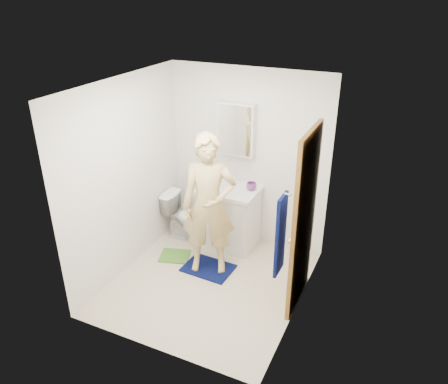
% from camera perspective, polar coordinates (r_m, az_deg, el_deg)
% --- Properties ---
extents(floor, '(2.20, 2.40, 0.02)m').
position_cam_1_polar(floor, '(5.48, -1.94, -11.70)').
color(floor, beige).
rests_on(floor, ground).
extents(ceiling, '(2.20, 2.40, 0.02)m').
position_cam_1_polar(ceiling, '(4.45, -2.42, 13.88)').
color(ceiling, white).
rests_on(ceiling, ground).
extents(wall_back, '(2.20, 0.02, 2.40)m').
position_cam_1_polar(wall_back, '(5.85, 3.20, 4.47)').
color(wall_back, silver).
rests_on(wall_back, ground).
extents(wall_front, '(2.20, 0.02, 2.40)m').
position_cam_1_polar(wall_front, '(3.94, -10.15, -7.31)').
color(wall_front, silver).
rests_on(wall_front, ground).
extents(wall_left, '(0.02, 2.40, 2.40)m').
position_cam_1_polar(wall_left, '(5.39, -12.75, 1.91)').
color(wall_left, silver).
rests_on(wall_left, ground).
extents(wall_right, '(0.02, 2.40, 2.40)m').
position_cam_1_polar(wall_right, '(4.50, 10.58, -2.87)').
color(wall_right, silver).
rests_on(wall_right, ground).
extents(vanity_cabinet, '(0.75, 0.55, 0.80)m').
position_cam_1_polar(vanity_cabinet, '(6.00, 0.63, -3.37)').
color(vanity_cabinet, white).
rests_on(vanity_cabinet, floor).
extents(countertop, '(0.79, 0.59, 0.05)m').
position_cam_1_polar(countertop, '(5.81, 0.65, 0.29)').
color(countertop, white).
rests_on(countertop, vanity_cabinet).
extents(sink_basin, '(0.40, 0.40, 0.03)m').
position_cam_1_polar(sink_basin, '(5.80, 0.65, 0.42)').
color(sink_basin, white).
rests_on(sink_basin, countertop).
extents(faucet, '(0.03, 0.03, 0.12)m').
position_cam_1_polar(faucet, '(5.92, 1.37, 1.71)').
color(faucet, silver).
rests_on(faucet, countertop).
extents(medicine_cabinet, '(0.50, 0.12, 0.70)m').
position_cam_1_polar(medicine_cabinet, '(5.71, 1.62, 8.21)').
color(medicine_cabinet, white).
rests_on(medicine_cabinet, wall_back).
extents(mirror_panel, '(0.46, 0.01, 0.66)m').
position_cam_1_polar(mirror_panel, '(5.66, 1.37, 8.04)').
color(mirror_panel, white).
rests_on(mirror_panel, wall_back).
extents(door, '(0.05, 0.80, 2.05)m').
position_cam_1_polar(door, '(4.72, 10.36, -3.83)').
color(door, olive).
rests_on(door, ground).
extents(door_knob, '(0.07, 0.07, 0.07)m').
position_cam_1_polar(door_knob, '(4.50, 8.71, -6.41)').
color(door_knob, gold).
rests_on(door_knob, door).
extents(towel, '(0.03, 0.24, 0.80)m').
position_cam_1_polar(towel, '(4.02, 7.39, -5.60)').
color(towel, '#070F42').
rests_on(towel, wall_right).
extents(towel_hook, '(0.06, 0.02, 0.02)m').
position_cam_1_polar(towel_hook, '(3.80, 8.32, -0.32)').
color(towel_hook, silver).
rests_on(towel_hook, wall_right).
extents(toilet, '(0.67, 0.39, 0.68)m').
position_cam_1_polar(toilet, '(6.18, -4.83, -3.21)').
color(toilet, white).
rests_on(toilet, floor).
extents(bath_mat, '(0.64, 0.47, 0.02)m').
position_cam_1_polar(bath_mat, '(5.68, -2.06, -9.90)').
color(bath_mat, '#070F42').
rests_on(bath_mat, floor).
extents(green_rug, '(0.46, 0.42, 0.02)m').
position_cam_1_polar(green_rug, '(5.95, -6.45, -8.29)').
color(green_rug, '#4B882D').
rests_on(green_rug, floor).
extents(soap_dispenser, '(0.10, 0.11, 0.18)m').
position_cam_1_polar(soap_dispenser, '(5.77, -1.61, 1.39)').
color(soap_dispenser, '#B15355').
rests_on(soap_dispenser, countertop).
extents(toothbrush_cup, '(0.14, 0.14, 0.10)m').
position_cam_1_polar(toothbrush_cup, '(5.73, 3.60, 0.73)').
color(toothbrush_cup, '#6D387C').
rests_on(toothbrush_cup, countertop).
extents(man, '(0.76, 0.63, 1.79)m').
position_cam_1_polar(man, '(5.21, -2.00, -1.77)').
color(man, tan).
rests_on(man, bath_mat).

